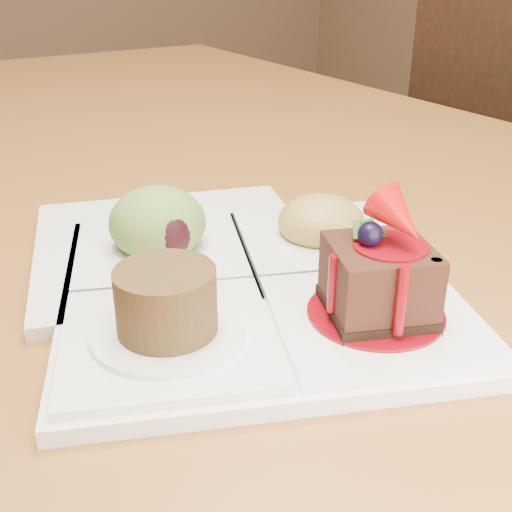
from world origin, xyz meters
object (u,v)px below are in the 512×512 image
chair_right (481,187)px  dining_table (179,195)px  second_plate (175,247)px  sampler_plate (252,268)px

chair_right → dining_table: bearing=71.3°
dining_table → second_plate: (-0.14, -0.30, 0.07)m
dining_table → sampler_plate: size_ratio=4.77×
sampler_plate → chair_right: bearing=50.1°
chair_right → second_plate: bearing=89.4°
chair_right → second_plate: chair_right is taller
chair_right → sampler_plate: bearing=95.4°
dining_table → sampler_plate: sampler_plate is taller
sampler_plate → second_plate: sampler_plate is taller
dining_table → second_plate: 0.34m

